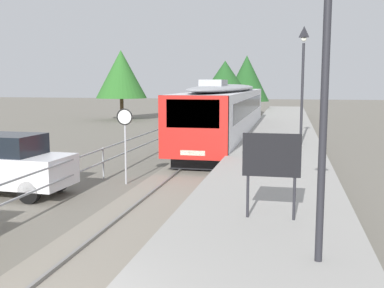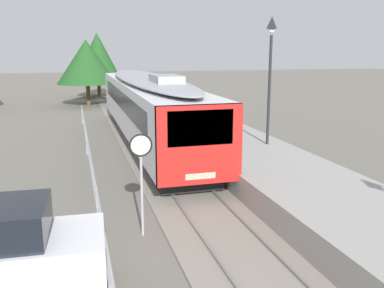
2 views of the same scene
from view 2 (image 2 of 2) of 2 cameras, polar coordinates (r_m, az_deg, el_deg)
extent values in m
plane|color=#6B665B|center=(21.66, -13.35, -0.78)|extent=(160.00, 160.00, 0.00)
cube|color=gray|center=(21.96, -5.52, -0.23)|extent=(3.20, 60.00, 0.06)
cube|color=slate|center=(21.83, -7.38, -0.16)|extent=(0.08, 60.00, 0.08)
cube|color=slate|center=(22.08, -3.69, 0.06)|extent=(0.08, 60.00, 0.08)
cube|color=silver|center=(22.74, -6.14, 5.15)|extent=(2.80, 19.96, 2.55)
cube|color=red|center=(13.23, 1.05, -0.12)|extent=(2.80, 0.24, 2.55)
cube|color=black|center=(13.05, 1.16, 2.21)|extent=(2.13, 0.08, 1.12)
cube|color=black|center=(22.69, -6.17, 6.17)|extent=(2.82, 16.77, 0.92)
ellipsoid|color=#9EA0A5|center=(22.60, -6.23, 8.81)|extent=(2.69, 19.16, 0.44)
cube|color=#9EA0A5|center=(17.69, -3.53, 8.75)|extent=(1.10, 2.20, 0.36)
cube|color=#EAE5C6|center=(13.42, 1.12, -4.33)|extent=(1.00, 0.10, 0.20)
cube|color=black|center=(15.77, -1.38, -3.85)|extent=(2.24, 3.20, 0.55)
cube|color=black|center=(30.39, -8.48, 4.00)|extent=(2.24, 3.20, 0.55)
cube|color=#999691|center=(22.65, 2.57, 1.30)|extent=(3.90, 60.00, 0.90)
cylinder|color=#232328|center=(18.21, 10.44, 7.10)|extent=(0.12, 0.12, 4.60)
pyramid|color=#232328|center=(18.17, 10.81, 15.92)|extent=(0.34, 0.34, 0.50)
sphere|color=silver|center=(18.15, 10.76, 14.91)|extent=(0.24, 0.24, 0.24)
cylinder|color=#9EA0A5|center=(11.26, -6.82, -7.09)|extent=(0.07, 0.07, 2.20)
cylinder|color=white|center=(10.85, -7.00, -0.15)|extent=(0.60, 0.03, 0.60)
torus|color=black|center=(10.84, -6.98, -0.17)|extent=(0.61, 0.05, 0.61)
cube|color=#9EA0A5|center=(11.69, -12.88, -6.06)|extent=(0.05, 36.00, 0.05)
cube|color=#9EA0A5|center=(11.86, -12.76, -8.41)|extent=(0.05, 36.00, 0.05)
cylinder|color=#9EA0A5|center=(11.88, -12.74, -8.69)|extent=(0.06, 0.06, 1.25)
cylinder|color=#9EA0A5|center=(20.54, -14.15, 0.25)|extent=(0.06, 0.06, 1.25)
cylinder|color=#9EA0A5|center=(29.40, -14.71, 3.85)|extent=(0.06, 0.06, 1.25)
cylinder|color=black|center=(9.97, -16.34, -14.89)|extent=(0.73, 0.28, 0.72)
cylinder|color=brown|center=(46.66, -12.51, 7.32)|extent=(0.36, 0.36, 1.69)
cone|color=#1E4C1E|center=(46.50, -12.71, 11.45)|extent=(5.03, 5.03, 5.04)
cylinder|color=brown|center=(39.32, -13.90, 6.53)|extent=(0.36, 0.36, 1.97)
cone|color=#1E4C1E|center=(39.14, -14.13, 10.78)|extent=(5.33, 5.33, 3.87)
camera|label=1|loc=(9.26, 108.11, -11.16)|focal=43.03mm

